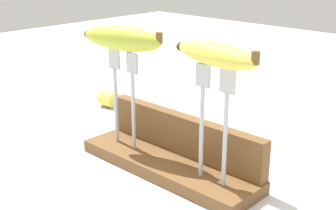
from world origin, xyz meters
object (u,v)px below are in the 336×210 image
banana_raised_left (122,38)px  banana_chunk_near (108,99)px  fork_stand_right (214,114)px  fork_stand_left (124,90)px  banana_raised_right (216,55)px

banana_raised_left → banana_chunk_near: 0.35m
banana_chunk_near → banana_raised_left: bearing=-33.1°
fork_stand_right → banana_raised_left: (-0.20, -0.00, 0.09)m
fork_stand_left → banana_raised_right: (0.20, 0.00, 0.10)m
fork_stand_left → banana_raised_left: size_ratio=1.05×
banana_raised_left → banana_raised_right: (0.20, 0.00, 0.00)m
fork_stand_right → banana_raised_left: bearing=-180.0°
fork_stand_right → banana_raised_right: (-0.00, 0.00, 0.09)m
fork_stand_right → banana_raised_right: bearing=172.2°
banana_raised_right → fork_stand_left: bearing=-180.0°
fork_stand_left → banana_chunk_near: fork_stand_left is taller
banana_raised_left → banana_raised_right: 0.20m
banana_raised_left → fork_stand_left: bearing=11.8°
banana_raised_right → banana_raised_left: bearing=-180.0°
banana_raised_right → banana_chunk_near: size_ratio=3.68×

